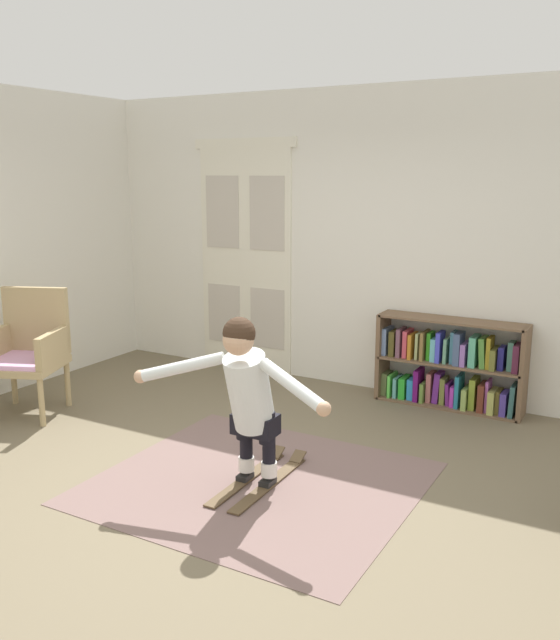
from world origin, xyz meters
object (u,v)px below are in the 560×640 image
Objects in this scene: bookshelf at (451,368)px; skis_pair at (260,478)px; wicker_chair at (28,349)px; person_skier at (248,390)px.

bookshelf reaches higher than skis_pair.
skis_pair is at bearing -4.70° from wicker_chair.
person_skier is (2.52, -0.36, 0.13)m from wicker_chair.
wicker_chair reaches higher than bookshelf.
bookshelf is at bearing 73.17° from person_skier.
wicker_chair is 0.77× the size of person_skier.
person_skier reaches higher than skis_pair.
skis_pair is (2.51, -0.21, -0.56)m from wicker_chair.
bookshelf is 1.37× the size of skis_pair.
wicker_chair is 2.58m from skis_pair.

